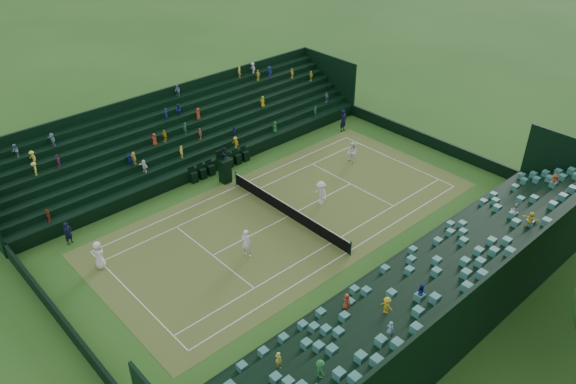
{
  "coord_description": "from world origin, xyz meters",
  "views": [
    {
      "loc": [
        23.58,
        -21.49,
        22.11
      ],
      "look_at": [
        0.0,
        0.0,
        2.0
      ],
      "focal_mm": 35.0,
      "sensor_mm": 36.0,
      "label": 1
    }
  ],
  "objects_px": {
    "umpire_chair": "(225,168)",
    "player_far_east": "(321,193)",
    "player_near_west": "(99,255)",
    "player_far_west": "(352,153)",
    "player_near_east": "(246,243)",
    "tennis_net": "(288,210)"
  },
  "relations": [
    {
      "from": "umpire_chair",
      "to": "player_far_east",
      "type": "bearing_deg",
      "value": 24.61
    },
    {
      "from": "player_far_west",
      "to": "player_far_east",
      "type": "bearing_deg",
      "value": -61.1
    },
    {
      "from": "player_near_west",
      "to": "player_far_west",
      "type": "relative_size",
      "value": 1.05
    },
    {
      "from": "player_near_west",
      "to": "player_far_west",
      "type": "xyz_separation_m",
      "value": [
        1.45,
        21.02,
        -0.05
      ]
    },
    {
      "from": "tennis_net",
      "to": "umpire_chair",
      "type": "bearing_deg",
      "value": -176.69
    },
    {
      "from": "player_far_west",
      "to": "player_near_east",
      "type": "bearing_deg",
      "value": -68.89
    },
    {
      "from": "umpire_chair",
      "to": "player_far_east",
      "type": "distance_m",
      "value": 7.69
    },
    {
      "from": "umpire_chair",
      "to": "player_far_east",
      "type": "xyz_separation_m",
      "value": [
        6.98,
        3.2,
        -0.34
      ]
    },
    {
      "from": "player_near_east",
      "to": "player_far_east",
      "type": "xyz_separation_m",
      "value": [
        -1.1,
        7.62,
        -0.09
      ]
    },
    {
      "from": "tennis_net",
      "to": "player_far_east",
      "type": "xyz_separation_m",
      "value": [
        0.35,
        2.82,
        0.38
      ]
    },
    {
      "from": "player_near_west",
      "to": "player_far_west",
      "type": "height_order",
      "value": "player_near_west"
    },
    {
      "from": "player_near_east",
      "to": "player_far_east",
      "type": "height_order",
      "value": "player_near_east"
    },
    {
      "from": "tennis_net",
      "to": "player_near_east",
      "type": "relative_size",
      "value": 5.91
    },
    {
      "from": "player_far_west",
      "to": "tennis_net",
      "type": "bearing_deg",
      "value": -69.88
    },
    {
      "from": "player_far_west",
      "to": "player_far_east",
      "type": "distance_m",
      "value": 6.67
    },
    {
      "from": "player_near_east",
      "to": "player_far_west",
      "type": "height_order",
      "value": "player_near_east"
    },
    {
      "from": "player_near_east",
      "to": "player_far_west",
      "type": "distance_m",
      "value": 14.26
    },
    {
      "from": "player_near_east",
      "to": "tennis_net",
      "type": "bearing_deg",
      "value": -96.43
    },
    {
      "from": "tennis_net",
      "to": "umpire_chair",
      "type": "distance_m",
      "value": 6.68
    },
    {
      "from": "umpire_chair",
      "to": "player_near_west",
      "type": "bearing_deg",
      "value": -75.8
    },
    {
      "from": "umpire_chair",
      "to": "player_far_east",
      "type": "relative_size",
      "value": 1.62
    },
    {
      "from": "player_near_west",
      "to": "player_near_east",
      "type": "distance_m",
      "value": 8.88
    }
  ]
}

